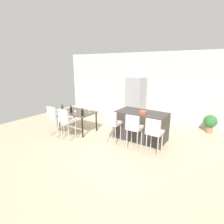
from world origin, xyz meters
The scene contains 17 objects.
ground_plane centered at (0.00, 0.00, 0.00)m, with size 10.00×10.00×0.00m, color #C6B28E.
back_wall centered at (0.00, 3.11, 1.45)m, with size 10.00×0.12×2.90m, color beige.
kitchen_island centered at (0.39, 0.75, 0.46)m, with size 1.61×0.85×0.92m, color #383330.
bar_chair_left centered at (-0.20, -0.06, 0.70)m, with size 0.40×0.40×1.05m.
bar_chair_middle centered at (0.53, -0.06, 0.70)m, with size 0.42×0.42×1.05m.
bar_chair_right centered at (1.14, -0.06, 0.70)m, with size 0.40×0.40×1.05m.
dining_table centered at (-1.86, 0.11, 0.67)m, with size 1.27×0.85×0.74m.
dining_chair_near centered at (-2.14, -0.68, 0.70)m, with size 0.41×0.41×1.05m.
dining_chair_far centered at (-1.57, -0.68, 0.70)m, with size 0.42×0.42×1.05m.
wine_bottle_far centered at (-2.29, -0.20, 0.86)m, with size 0.08×0.08×0.30m.
wine_bottle_corner centered at (-1.91, -0.13, 0.85)m, with size 0.07×0.07×0.28m.
wine_bottle_end centered at (-1.33, -0.18, 0.85)m, with size 0.08×0.08×0.27m.
wine_glass_left centered at (-1.36, 0.21, 0.86)m, with size 0.07×0.07×0.17m.
wine_glass_middle centered at (-1.66, -0.18, 0.86)m, with size 0.07×0.07×0.17m.
refrigerator centered at (-0.81, 2.67, 0.92)m, with size 0.72×0.68×1.84m, color #939699.
fruit_bowl centered at (0.47, 0.64, 0.96)m, with size 0.22×0.22×0.07m, color #C6512D.
potted_plant centered at (2.20, 2.66, 0.39)m, with size 0.46×0.46×0.65m.
Camera 1 is at (2.67, -4.28, 2.42)m, focal length 28.30 mm.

